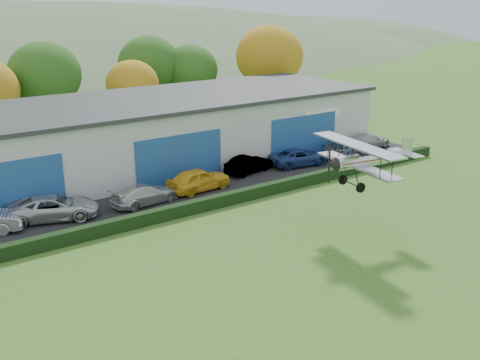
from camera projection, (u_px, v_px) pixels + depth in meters
ground at (356, 353)px, 21.29m from camera, size 300.00×300.00×0.00m
apron at (163, 191)px, 39.16m from camera, size 48.00×9.00×0.05m
hedge at (199, 206)px, 35.34m from camera, size 46.00×0.60×0.80m
hangar at (142, 132)px, 44.85m from camera, size 40.60×12.60×5.30m
tree_belt at (37, 82)px, 51.40m from camera, size 75.70×13.22×10.12m
car_2 at (54, 207)px, 33.96m from camera, size 5.82×4.10×1.47m
car_3 at (144, 194)px, 36.51m from camera, size 4.74×2.35×1.32m
car_4 at (199, 179)px, 39.04m from camera, size 4.78×2.19×1.59m
car_5 at (249, 164)px, 43.07m from camera, size 4.33×2.20×1.36m
car_6 at (299, 157)px, 45.04m from camera, size 5.13×2.97×1.34m
car_7 at (344, 148)px, 47.74m from camera, size 5.13×3.40×1.38m
car_8 at (368, 141)px, 50.18m from camera, size 4.69×2.06×1.34m
biplane at (368, 158)px, 30.70m from camera, size 5.83×6.67×2.48m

